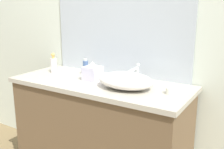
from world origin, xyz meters
TOP-DOWN VIEW (x-y plane):
  - bathroom_wall_rear at (0.00, 0.73)m, footprint 6.00×0.06m
  - vanity_counter at (0.06, 0.40)m, footprint 1.42×0.59m
  - wall_mirror_panel at (0.06, 0.69)m, footprint 1.27×0.01m
  - sink_basin at (0.31, 0.36)m, footprint 0.42×0.30m
  - faucet at (0.31, 0.52)m, footprint 0.03×0.15m
  - soap_dispenser at (-0.44, 0.42)m, footprint 0.05×0.05m
  - lotion_bottle at (-0.17, 0.52)m, footprint 0.04×0.04m
  - tissue_box at (-0.02, 0.41)m, footprint 0.13×0.13m
  - candle_jar at (0.62, 0.40)m, footprint 0.06×0.06m

SIDE VIEW (x-z plane):
  - vanity_counter at x=0.06m, z-range 0.00..0.89m
  - candle_jar at x=0.62m, z-range 0.89..0.93m
  - sink_basin at x=0.31m, z-range 0.89..1.00m
  - tissue_box at x=-0.02m, z-range 0.87..1.03m
  - lotion_bottle at x=-0.17m, z-range 0.88..1.02m
  - soap_dispenser at x=-0.44m, z-range 0.87..1.05m
  - faucet at x=0.31m, z-range 0.90..1.05m
  - bathroom_wall_rear at x=0.00m, z-range 0.00..2.60m
  - wall_mirror_panel at x=0.06m, z-range 0.89..1.98m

